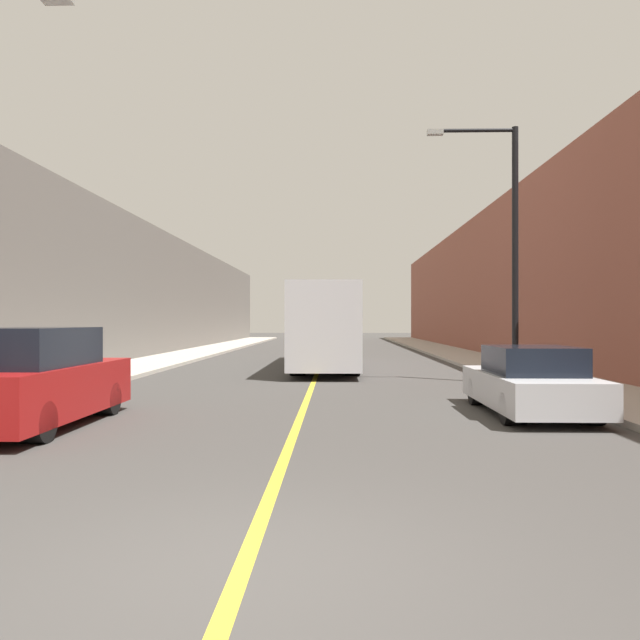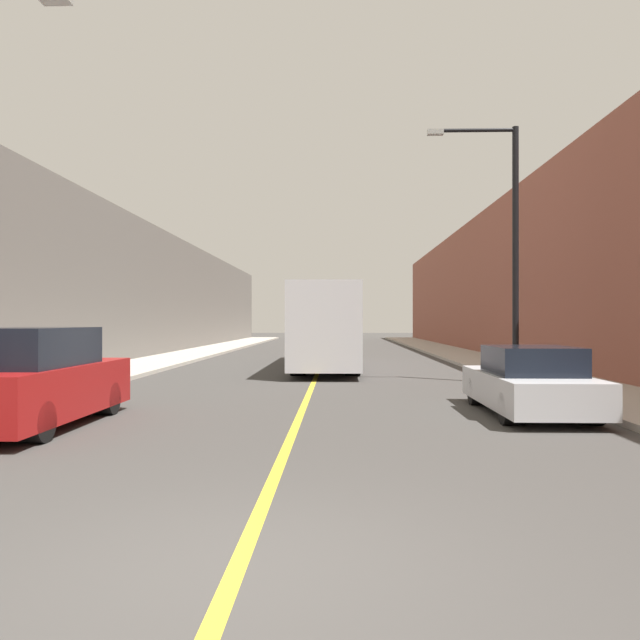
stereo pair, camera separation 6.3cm
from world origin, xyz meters
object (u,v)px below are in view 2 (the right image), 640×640
at_px(bus, 327,326).
at_px(parked_suv_left, 31,381).
at_px(car_right_near, 529,383).
at_px(street_lamp_right, 508,235).

xyz_separation_m(bus, parked_suv_left, (-5.21, -15.03, -0.91)).
xyz_separation_m(parked_suv_left, car_right_near, (9.72, 1.90, -0.21)).
height_order(bus, parked_suv_left, bus).
relative_size(parked_suv_left, street_lamp_right, 0.62).
bearing_deg(street_lamp_right, parked_suv_left, -142.57).
relative_size(bus, car_right_near, 2.78).
bearing_deg(car_right_near, bus, 108.97).
bearing_deg(bus, street_lamp_right, -48.60).
distance_m(parked_suv_left, street_lamp_right, 14.40).
relative_size(bus, parked_suv_left, 2.59).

